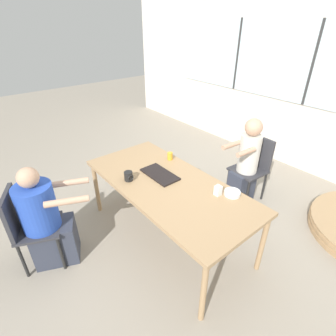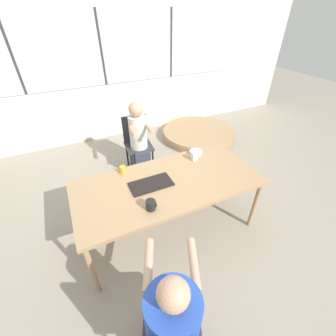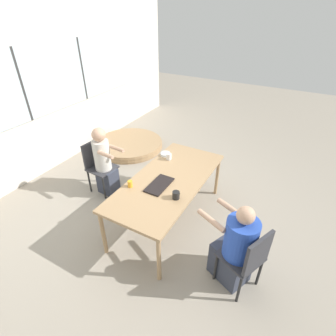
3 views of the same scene
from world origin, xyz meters
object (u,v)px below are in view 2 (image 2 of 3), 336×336
(coffee_mug, at_px, (151,205))
(folded_table_stack, at_px, (198,134))
(bowl_white_shallow, at_px, (196,152))
(milk_carton_small, at_px, (194,156))
(juice_glass, at_px, (123,170))
(person_man_blue_shirt, at_px, (172,324))
(chair_for_woman_green_shirt, at_px, (137,139))
(person_woman_green_shirt, at_px, (139,142))

(coffee_mug, xyz_separation_m, folded_table_stack, (1.84, 2.11, -0.70))
(bowl_white_shallow, bearing_deg, milk_carton_small, -129.04)
(juice_glass, distance_m, bowl_white_shallow, 0.93)
(person_man_blue_shirt, xyz_separation_m, milk_carton_small, (0.95, 1.35, 0.29))
(bowl_white_shallow, bearing_deg, coffee_mug, -143.44)
(person_man_blue_shirt, bearing_deg, coffee_mug, 100.99)
(chair_for_woman_green_shirt, bearing_deg, person_man_blue_shirt, 80.94)
(chair_for_woman_green_shirt, relative_size, person_woman_green_shirt, 0.75)
(coffee_mug, bearing_deg, bowl_white_shallow, 36.56)
(chair_for_woman_green_shirt, relative_size, coffee_mug, 8.84)
(person_woman_green_shirt, bearing_deg, person_man_blue_shirt, 80.34)
(coffee_mug, bearing_deg, folded_table_stack, 48.90)
(person_man_blue_shirt, bearing_deg, person_woman_green_shirt, 99.75)
(person_woman_green_shirt, relative_size, coffee_mug, 11.80)
(person_woman_green_shirt, distance_m, person_man_blue_shirt, 2.41)
(juice_glass, bearing_deg, milk_carton_small, -7.15)
(person_man_blue_shirt, relative_size, milk_carton_small, 10.93)
(folded_table_stack, bearing_deg, milk_carton_small, -124.24)
(person_man_blue_shirt, distance_m, folded_table_stack, 3.60)
(chair_for_woman_green_shirt, bearing_deg, juice_glass, 69.11)
(juice_glass, distance_m, milk_carton_small, 0.85)
(person_man_blue_shirt, relative_size, juice_glass, 12.14)
(person_man_blue_shirt, relative_size, folded_table_stack, 0.76)
(milk_carton_small, bearing_deg, person_man_blue_shirt, -125.11)
(coffee_mug, bearing_deg, juice_glass, 97.43)
(bowl_white_shallow, height_order, folded_table_stack, bowl_white_shallow)
(chair_for_woman_green_shirt, relative_size, person_man_blue_shirt, 0.79)
(chair_for_woman_green_shirt, bearing_deg, bowl_white_shallow, 117.38)
(bowl_white_shallow, bearing_deg, person_woman_green_shirt, 117.17)
(person_man_blue_shirt, xyz_separation_m, coffee_mug, (0.19, 0.83, 0.29))
(person_man_blue_shirt, relative_size, coffee_mug, 11.14)
(juice_glass, xyz_separation_m, folded_table_stack, (1.92, 1.49, -0.69))
(person_man_blue_shirt, height_order, juice_glass, person_man_blue_shirt)
(chair_for_woman_green_shirt, bearing_deg, coffee_mug, 80.62)
(person_woman_green_shirt, height_order, folded_table_stack, person_woman_green_shirt)
(person_man_blue_shirt, bearing_deg, bowl_white_shallow, 78.49)
(chair_for_woman_green_shirt, bearing_deg, folded_table_stack, -157.99)
(coffee_mug, xyz_separation_m, juice_glass, (-0.08, 0.62, -0.00))
(coffee_mug, xyz_separation_m, milk_carton_small, (0.76, 0.52, 0.00))
(person_woman_green_shirt, relative_size, person_man_blue_shirt, 1.06)
(juice_glass, bearing_deg, folded_table_stack, 37.72)
(chair_for_woman_green_shirt, relative_size, folded_table_stack, 0.60)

